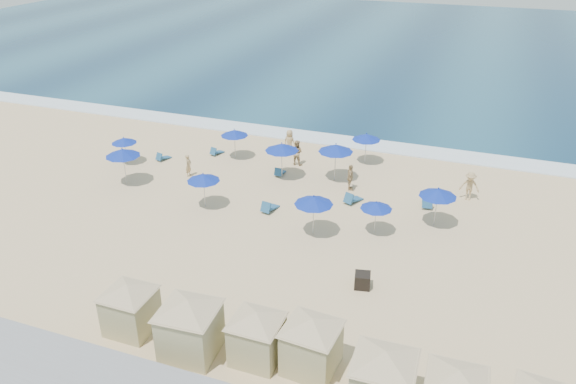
# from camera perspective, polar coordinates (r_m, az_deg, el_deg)

# --- Properties ---
(ground) EXTENTS (160.00, 160.00, 0.00)m
(ground) POSITION_cam_1_polar(r_m,az_deg,el_deg) (31.80, -1.04, -4.55)
(ground) COLOR #D6B788
(ground) RESTS_ON ground
(ocean) EXTENTS (160.00, 80.00, 0.06)m
(ocean) POSITION_cam_1_polar(r_m,az_deg,el_deg) (82.60, 13.38, 14.39)
(ocean) COLOR #0D2F4B
(ocean) RESTS_ON ground
(surf_line) EXTENTS (160.00, 2.50, 0.08)m
(surf_line) POSITION_cam_1_polar(r_m,az_deg,el_deg) (45.12, 6.13, 5.09)
(surf_line) COLOR white
(surf_line) RESTS_ON ground
(trash_bin) EXTENTS (0.89, 0.89, 0.75)m
(trash_bin) POSITION_cam_1_polar(r_m,az_deg,el_deg) (27.85, 7.56, -8.90)
(trash_bin) COLOR black
(trash_bin) RESTS_ON ground
(cabana_0) EXTENTS (4.18, 4.18, 2.62)m
(cabana_0) POSITION_cam_1_polar(r_m,az_deg,el_deg) (25.38, -15.83, -10.63)
(cabana_0) COLOR tan
(cabana_0) RESTS_ON ground
(cabana_1) EXTENTS (4.70, 4.70, 2.96)m
(cabana_1) POSITION_cam_1_polar(r_m,az_deg,el_deg) (23.55, -10.01, -12.63)
(cabana_1) COLOR tan
(cabana_1) RESTS_ON ground
(cabana_2) EXTENTS (4.12, 4.12, 2.59)m
(cabana_2) POSITION_cam_1_polar(r_m,az_deg,el_deg) (23.11, -3.21, -13.76)
(cabana_2) COLOR tan
(cabana_2) RESTS_ON ground
(cabana_3) EXTENTS (4.33, 4.33, 2.73)m
(cabana_3) POSITION_cam_1_polar(r_m,az_deg,el_deg) (22.63, 2.42, -14.51)
(cabana_3) COLOR tan
(cabana_3) RESTS_ON ground
(cabana_4) EXTENTS (4.63, 4.63, 2.90)m
(cabana_4) POSITION_cam_1_polar(r_m,az_deg,el_deg) (21.37, 9.72, -17.58)
(cabana_4) COLOR tan
(cabana_4) RESTS_ON ground
(umbrella_0) EXTENTS (1.81, 1.81, 2.06)m
(umbrella_0) POSITION_cam_1_polar(r_m,az_deg,el_deg) (42.04, -16.33, 5.06)
(umbrella_0) COLOR #A5A8AD
(umbrella_0) RESTS_ON ground
(umbrella_1) EXTENTS (2.29, 2.29, 2.60)m
(umbrella_1) POSITION_cam_1_polar(r_m,az_deg,el_deg) (38.59, -16.46, 3.87)
(umbrella_1) COLOR #A5A8AD
(umbrella_1) RESTS_ON ground
(umbrella_2) EXTENTS (2.02, 2.02, 2.30)m
(umbrella_2) POSITION_cam_1_polar(r_m,az_deg,el_deg) (41.41, -5.47, 6.02)
(umbrella_2) COLOR #A5A8AD
(umbrella_2) RESTS_ON ground
(umbrella_3) EXTENTS (2.03, 2.03, 2.32)m
(umbrella_3) POSITION_cam_1_polar(r_m,az_deg,el_deg) (34.42, -8.60, 1.47)
(umbrella_3) COLOR #A5A8AD
(umbrella_3) RESTS_ON ground
(umbrella_4) EXTENTS (2.29, 2.29, 2.61)m
(umbrella_4) POSITION_cam_1_polar(r_m,az_deg,el_deg) (37.87, -0.64, 4.58)
(umbrella_4) COLOR #A5A8AD
(umbrella_4) RESTS_ON ground
(umbrella_5) EXTENTS (2.20, 2.20, 2.50)m
(umbrella_5) POSITION_cam_1_polar(r_m,az_deg,el_deg) (31.00, 2.63, -0.86)
(umbrella_5) COLOR #A5A8AD
(umbrella_5) RESTS_ON ground
(umbrella_6) EXTENTS (2.36, 2.36, 2.68)m
(umbrella_6) POSITION_cam_1_polar(r_m,az_deg,el_deg) (37.67, 4.88, 4.47)
(umbrella_6) COLOR #A5A8AD
(umbrella_6) RESTS_ON ground
(umbrella_7) EXTENTS (1.81, 1.81, 2.06)m
(umbrella_7) POSITION_cam_1_polar(r_m,az_deg,el_deg) (31.64, 8.97, -1.36)
(umbrella_7) COLOR #A5A8AD
(umbrella_7) RESTS_ON ground
(umbrella_8) EXTENTS (2.05, 2.05, 2.34)m
(umbrella_8) POSITION_cam_1_polar(r_m,az_deg,el_deg) (40.73, 7.97, 5.57)
(umbrella_8) COLOR #A5A8AD
(umbrella_8) RESTS_ON ground
(umbrella_9) EXTENTS (2.17, 2.17, 2.46)m
(umbrella_9) POSITION_cam_1_polar(r_m,az_deg,el_deg) (33.03, 15.00, -0.06)
(umbrella_9) COLOR #A5A8AD
(umbrella_9) RESTS_ON ground
(beach_chair_0) EXTENTS (0.84, 1.28, 0.65)m
(beach_chair_0) POSITION_cam_1_polar(r_m,az_deg,el_deg) (42.52, -12.64, 3.47)
(beach_chair_0) COLOR #21537C
(beach_chair_0) RESTS_ON ground
(beach_chair_1) EXTENTS (0.82, 1.27, 0.65)m
(beach_chair_1) POSITION_cam_1_polar(r_m,az_deg,el_deg) (42.82, -7.32, 4.08)
(beach_chair_1) COLOR #21537C
(beach_chair_1) RESTS_ON ground
(beach_chair_2) EXTENTS (0.57, 1.19, 0.65)m
(beach_chair_2) POSITION_cam_1_polar(r_m,az_deg,el_deg) (39.06, -0.86, 2.03)
(beach_chair_2) COLOR #21537C
(beach_chair_2) RESTS_ON ground
(beach_chair_3) EXTENTS (0.83, 1.46, 0.76)m
(beach_chair_3) POSITION_cam_1_polar(r_m,az_deg,el_deg) (34.32, -1.96, -1.56)
(beach_chair_3) COLOR #21537C
(beach_chair_3) RESTS_ON ground
(beach_chair_4) EXTENTS (1.12, 1.52, 0.76)m
(beach_chair_4) POSITION_cam_1_polar(r_m,az_deg,el_deg) (35.53, 6.53, -0.69)
(beach_chair_4) COLOR #21537C
(beach_chair_4) RESTS_ON ground
(beach_chair_5) EXTENTS (0.79, 1.47, 0.77)m
(beach_chair_5) POSITION_cam_1_polar(r_m,az_deg,el_deg) (35.88, 13.96, -1.06)
(beach_chair_5) COLOR #21537C
(beach_chair_5) RESTS_ON ground
(beachgoer_0) EXTENTS (0.42, 0.61, 1.58)m
(beachgoer_0) POSITION_cam_1_polar(r_m,az_deg,el_deg) (39.32, -10.08, 2.68)
(beachgoer_0) COLOR tan
(beachgoer_0) RESTS_ON ground
(beachgoer_1) EXTENTS (0.95, 0.77, 1.86)m
(beachgoer_1) POSITION_cam_1_polar(r_m,az_deg,el_deg) (40.50, 0.89, 4.04)
(beachgoer_1) COLOR tan
(beachgoer_1) RESTS_ON ground
(beachgoer_2) EXTENTS (0.73, 1.12, 1.78)m
(beachgoer_2) POSITION_cam_1_polar(r_m,az_deg,el_deg) (36.92, 6.34, 1.49)
(beachgoer_2) COLOR tan
(beachgoer_2) RESTS_ON ground
(beachgoer_3) EXTENTS (1.22, 0.71, 1.88)m
(beachgoer_3) POSITION_cam_1_polar(r_m,az_deg,el_deg) (37.21, 17.97, 0.58)
(beachgoer_3) COLOR tan
(beachgoer_3) RESTS_ON ground
(beachgoer_4) EXTENTS (1.00, 0.74, 1.88)m
(beachgoer_4) POSITION_cam_1_polar(r_m,az_deg,el_deg) (42.40, 0.16, 5.12)
(beachgoer_4) COLOR tan
(beachgoer_4) RESTS_ON ground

